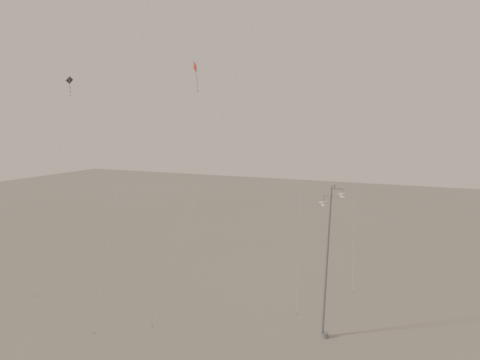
% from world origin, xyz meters
% --- Properties ---
extents(street_lamp, '(1.61, 0.65, 9.40)m').
position_xyz_m(street_lamp, '(2.26, 7.00, 5.01)').
color(street_lamp, gray).
rests_on(street_lamp, ground).
extents(kite_3, '(5.29, 11.66, 17.04)m').
position_xyz_m(kite_3, '(-8.55, 5.93, 12.89)').
color(kite_3, maroon).
rests_on(kite_3, ground).
extents(kite_6, '(2.15, 2.67, 16.33)m').
position_xyz_m(kite_6, '(-17.79, 6.45, 11.80)').
color(kite_6, '#272420').
rests_on(kite_6, ground).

